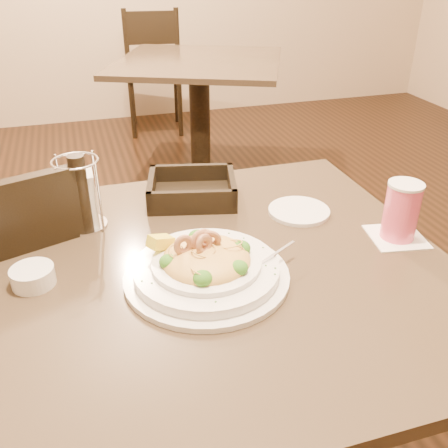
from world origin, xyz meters
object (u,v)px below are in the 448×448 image
object	(u,v)px
background_table	(200,101)
bread_basket	(192,191)
main_table	(227,350)
napkin_caddy	(81,198)
drink_glass	(401,211)
butter_ramekin	(33,276)
dining_chair_near	(11,318)
dining_chair_far	(153,68)
pasta_bowl	(206,266)
side_plate	(299,211)

from	to	relation	value
background_table	bread_basket	xyz separation A→B (m)	(-0.45, -1.70, 0.26)
main_table	napkin_caddy	distance (m)	0.47
drink_glass	butter_ramekin	size ratio (longest dim) A/B	1.64
main_table	napkin_caddy	bearing A→B (deg)	137.78
background_table	drink_glass	size ratio (longest dim) A/B	8.91
main_table	background_table	bearing A→B (deg)	77.26
dining_chair_near	dining_chair_far	bearing A→B (deg)	-125.92
pasta_bowl	dining_chair_near	bearing A→B (deg)	143.18
butter_ramekin	main_table	bearing A→B (deg)	-5.79
dining_chair_far	butter_ramekin	xyz separation A→B (m)	(-0.73, -3.01, 0.27)
pasta_bowl	butter_ramekin	size ratio (longest dim) A/B	4.28
pasta_bowl	drink_glass	world-z (taller)	drink_glass
drink_glass	bread_basket	size ratio (longest dim) A/B	0.53
background_table	bread_basket	distance (m)	1.77
dining_chair_near	napkin_caddy	xyz separation A→B (m)	(0.21, -0.04, 0.32)
dining_chair_near	main_table	bearing A→B (deg)	130.70
drink_glass	side_plate	distance (m)	0.24
dining_chair_far	dining_chair_near	bearing A→B (deg)	80.75
dining_chair_far	pasta_bowl	xyz separation A→B (m)	(-0.41, -3.08, 0.28)
napkin_caddy	pasta_bowl	bearing A→B (deg)	-52.83
butter_ramekin	pasta_bowl	bearing A→B (deg)	-13.62
bread_basket	butter_ramekin	size ratio (longest dim) A/B	3.07
dining_chair_far	drink_glass	xyz separation A→B (m)	(0.03, -3.06, 0.32)
background_table	dining_chair_far	xyz separation A→B (m)	(-0.09, 1.04, -0.01)
background_table	pasta_bowl	world-z (taller)	pasta_bowl
pasta_bowl	side_plate	size ratio (longest dim) A/B	2.37
bread_basket	main_table	bearing A→B (deg)	-90.44
background_table	main_table	bearing A→B (deg)	-102.74
napkin_caddy	butter_ramekin	world-z (taller)	napkin_caddy
main_table	dining_chair_near	size ratio (longest dim) A/B	0.97
main_table	bread_basket	bearing A→B (deg)	89.56
drink_glass	butter_ramekin	distance (m)	0.76
napkin_caddy	butter_ramekin	size ratio (longest dim) A/B	2.01
drink_glass	side_plate	bearing A→B (deg)	132.85
dining_chair_near	napkin_caddy	distance (m)	0.39
pasta_bowl	drink_glass	size ratio (longest dim) A/B	2.62
main_table	dining_chair_far	distance (m)	3.07
main_table	dining_chair_far	world-z (taller)	dining_chair_far
main_table	butter_ramekin	xyz separation A→B (m)	(-0.37, 0.04, 0.25)
pasta_bowl	dining_chair_far	bearing A→B (deg)	82.36
napkin_caddy	side_plate	world-z (taller)	napkin_caddy
dining_chair_near	drink_glass	bearing A→B (deg)	142.38
dining_chair_near	butter_ramekin	size ratio (longest dim) A/B	11.41
dining_chair_near	butter_ramekin	xyz separation A→B (m)	(0.11, -0.24, 0.27)
side_plate	bread_basket	bearing A→B (deg)	147.18
background_table	dining_chair_near	xyz separation A→B (m)	(-0.93, -1.72, -0.01)
drink_glass	bread_basket	xyz separation A→B (m)	(-0.38, 0.32, -0.04)
dining_chair_near	drink_glass	world-z (taller)	dining_chair_near
main_table	butter_ramekin	size ratio (longest dim) A/B	11.05
background_table	butter_ramekin	bearing A→B (deg)	-112.76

